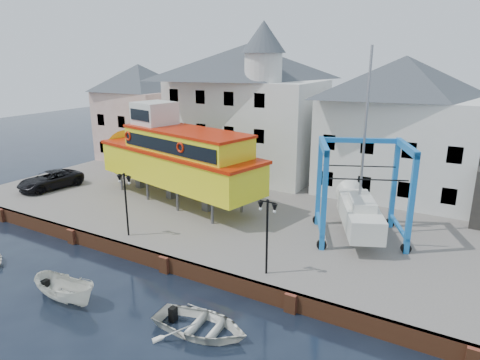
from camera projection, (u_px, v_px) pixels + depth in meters
The scene contains 13 objects.
ground at pixel (165, 272), 25.09m from camera, with size 140.00×140.00×0.00m, color black.
hardstanding at pixel (254, 208), 34.08m from camera, with size 44.00×22.00×1.00m, color #64615B.
quay_wall at pixel (166, 263), 25.04m from camera, with size 44.00×0.47×1.00m.
building_pink at pixel (141, 112), 46.96m from camera, with size 8.00×7.00×10.30m.
building_white_main at pixel (247, 108), 40.63m from camera, with size 14.00×8.30×14.00m.
building_white_right at pixel (399, 127), 34.65m from camera, with size 12.00×8.00×11.20m.
lamp_post_left at pixel (125, 189), 26.84m from camera, with size 1.12×0.32×4.20m.
lamp_post_right at pixel (267, 218), 22.02m from camera, with size 1.12×0.32×4.20m.
tour_boat at pixel (169, 155), 33.89m from camera, with size 18.07×7.89×7.66m.
travel_lift at pixel (358, 205), 27.52m from camera, with size 6.77×7.94×11.81m.
van at pixel (50, 180), 37.28m from camera, with size 2.51×5.45×1.51m, color black.
motorboat_a at pixel (67, 301), 22.13m from camera, with size 1.48×3.94×1.52m, color white.
motorboat_b at pixel (201, 332), 19.68m from camera, with size 3.29×4.61×0.96m, color white.
Camera 1 is at (15.12, -17.30, 12.26)m, focal length 32.00 mm.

